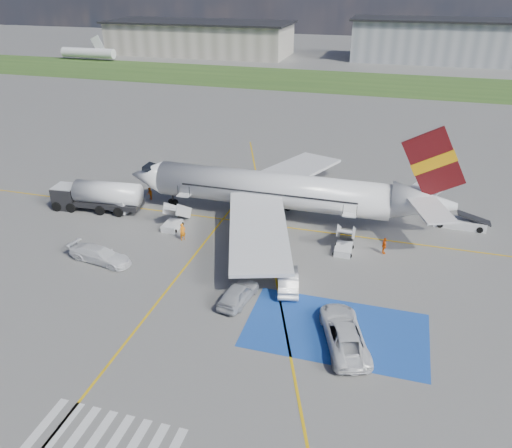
# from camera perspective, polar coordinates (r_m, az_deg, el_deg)

# --- Properties ---
(ground) EXTENTS (400.00, 400.00, 0.00)m
(ground) POSITION_cam_1_polar(r_m,az_deg,el_deg) (45.10, -2.89, -6.72)
(ground) COLOR #60605E
(ground) RESTS_ON ground
(grass_strip) EXTENTS (400.00, 30.00, 0.01)m
(grass_strip) POSITION_cam_1_polar(r_m,az_deg,el_deg) (133.38, 10.83, 15.62)
(grass_strip) COLOR #2D4C1E
(grass_strip) RESTS_ON ground
(taxiway_line_main) EXTENTS (120.00, 0.20, 0.01)m
(taxiway_line_main) POSITION_cam_1_polar(r_m,az_deg,el_deg) (55.03, 1.12, -0.07)
(taxiway_line_main) COLOR gold
(taxiway_line_main) RESTS_ON ground
(taxiway_line_cross) EXTENTS (0.20, 60.00, 0.01)m
(taxiway_line_cross) POSITION_cam_1_polar(r_m,az_deg,el_deg) (39.70, -14.74, -13.08)
(taxiway_line_cross) COLOR gold
(taxiway_line_cross) RESTS_ON ground
(taxiway_line_diag) EXTENTS (20.71, 56.45, 0.01)m
(taxiway_line_diag) POSITION_cam_1_polar(r_m,az_deg,el_deg) (55.03, 1.12, -0.07)
(taxiway_line_diag) COLOR gold
(taxiway_line_diag) RESTS_ON ground
(staging_box) EXTENTS (14.00, 8.00, 0.01)m
(staging_box) POSITION_cam_1_polar(r_m,az_deg,el_deg) (40.18, 9.12, -11.87)
(staging_box) COLOR #1B47A4
(staging_box) RESTS_ON ground
(crosswalk) EXTENTS (9.00, 4.00, 0.01)m
(crosswalk) POSITION_cam_1_polar(r_m,az_deg,el_deg) (33.63, -16.81, -22.47)
(crosswalk) COLOR silver
(crosswalk) RESTS_ON ground
(terminal_west) EXTENTS (60.00, 22.00, 10.00)m
(terminal_west) POSITION_cam_1_polar(r_m,az_deg,el_deg) (179.82, -6.46, 20.32)
(terminal_west) COLOR gray
(terminal_west) RESTS_ON ground
(terminal_centre) EXTENTS (48.00, 18.00, 12.00)m
(terminal_centre) POSITION_cam_1_polar(r_m,az_deg,el_deg) (171.64, 19.62, 19.08)
(terminal_centre) COLOR gray
(terminal_centre) RESTS_ON ground
(airliner) EXTENTS (36.81, 32.95, 11.92)m
(airliner) POSITION_cam_1_polar(r_m,az_deg,el_deg) (55.04, 3.21, 3.78)
(airliner) COLOR silver
(airliner) RESTS_ON ground
(airstairs_fwd) EXTENTS (1.90, 5.20, 3.60)m
(airstairs_fwd) POSITION_cam_1_polar(r_m,az_deg,el_deg) (55.01, -9.38, 0.25)
(airstairs_fwd) COLOR silver
(airstairs_fwd) RESTS_ON ground
(airstairs_aft) EXTENTS (1.90, 5.20, 3.60)m
(airstairs_aft) POSITION_cam_1_polar(r_m,az_deg,el_deg) (50.50, 10.05, -2.36)
(airstairs_aft) COLOR silver
(airstairs_aft) RESTS_ON ground
(fuel_tanker) EXTENTS (10.65, 3.78, 3.56)m
(fuel_tanker) POSITION_cam_1_polar(r_m,az_deg,el_deg) (60.74, -17.60, 2.85)
(fuel_tanker) COLOR black
(fuel_tanker) RESTS_ON ground
(gpu_cart) EXTENTS (2.52, 1.93, 1.87)m
(gpu_cart) POSITION_cam_1_polar(r_m,az_deg,el_deg) (59.60, -15.27, 2.02)
(gpu_cart) COLOR silver
(gpu_cart) RESTS_ON ground
(belt_loader) EXTENTS (5.84, 2.28, 1.74)m
(belt_loader) POSITION_cam_1_polar(r_m,az_deg,el_deg) (58.78, 22.28, 0.09)
(belt_loader) COLOR silver
(belt_loader) RESTS_ON ground
(car_silver_a) EXTENTS (2.73, 5.12, 1.66)m
(car_silver_a) POSITION_cam_1_polar(r_m,az_deg,el_deg) (42.26, -2.05, -7.91)
(car_silver_a) COLOR #AFB1B6
(car_silver_a) RESTS_ON ground
(car_silver_b) EXTENTS (2.83, 5.28, 1.65)m
(car_silver_b) POSITION_cam_1_polar(r_m,az_deg,el_deg) (44.02, 3.71, -6.39)
(car_silver_b) COLOR #B9BBC0
(car_silver_b) RESTS_ON ground
(van_white_a) EXTENTS (4.49, 6.49, 2.22)m
(van_white_a) POSITION_cam_1_polar(r_m,az_deg,el_deg) (38.48, 10.05, -11.86)
(van_white_a) COLOR silver
(van_white_a) RESTS_ON ground
(van_white_b) EXTENTS (5.27, 2.81, 1.96)m
(van_white_b) POSITION_cam_1_polar(r_m,az_deg,el_deg) (50.00, -17.46, -3.12)
(van_white_b) COLOR white
(van_white_b) RESTS_ON ground
(crew_fwd) EXTENTS (0.75, 0.80, 1.85)m
(crew_fwd) POSITION_cam_1_polar(r_m,az_deg,el_deg) (52.09, -8.39, -0.89)
(crew_fwd) COLOR orange
(crew_fwd) RESTS_ON ground
(crew_nose) EXTENTS (0.97, 0.98, 1.59)m
(crew_nose) POSITION_cam_1_polar(r_m,az_deg,el_deg) (62.19, -12.04, 3.40)
(crew_nose) COLOR orange
(crew_nose) RESTS_ON ground
(crew_aft) EXTENTS (0.69, 1.10, 1.74)m
(crew_aft) POSITION_cam_1_polar(r_m,az_deg,el_deg) (50.66, 14.44, -2.42)
(crew_aft) COLOR #E85C0C
(crew_aft) RESTS_ON ground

